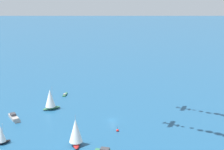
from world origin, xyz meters
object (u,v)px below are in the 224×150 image
object	(u,v)px
motorboat_far_stbd	(65,95)
motorboat_offshore	(14,118)
sailboat_near_centre	(1,135)
marker_buoy	(117,130)
sailboat_trailing	(50,99)
sailboat_inshore	(76,132)

from	to	relation	value
motorboat_far_stbd	motorboat_offshore	world-z (taller)	motorboat_offshore
sailboat_near_centre	motorboat_offshore	xyz separation A→B (m)	(21.73, 7.79, -2.83)
motorboat_far_stbd	marker_buoy	bearing A→B (deg)	-135.46
sailboat_trailing	marker_buoy	size ratio (longest dim) A/B	5.49
sailboat_inshore	motorboat_offshore	xyz separation A→B (m)	(16.50, 35.27, -4.50)
motorboat_far_stbd	sailboat_near_centre	bearing A→B (deg)	178.90
sailboat_inshore	marker_buoy	size ratio (longest dim) A/B	5.53
sailboat_near_centre	marker_buoy	world-z (taller)	sailboat_near_centre
motorboat_offshore	sailboat_trailing	distance (m)	19.27
motorboat_offshore	sailboat_trailing	world-z (taller)	sailboat_trailing
motorboat_offshore	marker_buoy	world-z (taller)	motorboat_offshore
motorboat_far_stbd	sailboat_inshore	size ratio (longest dim) A/B	0.49
motorboat_far_stbd	sailboat_trailing	bearing A→B (deg)	-176.17
motorboat_offshore	sailboat_trailing	xyz separation A→B (m)	(15.57, -10.43, 4.46)
sailboat_near_centre	sailboat_trailing	size ratio (longest dim) A/B	0.69
motorboat_far_stbd	sailboat_inshore	xyz separation A→B (m)	(-54.52, -26.34, 4.87)
sailboat_trailing	marker_buoy	world-z (taller)	sailboat_trailing
motorboat_far_stbd	sailboat_trailing	size ratio (longest dim) A/B	0.50
sailboat_inshore	motorboat_offshore	world-z (taller)	sailboat_inshore
sailboat_inshore	marker_buoy	distance (m)	20.19
sailboat_trailing	marker_buoy	xyz separation A→B (m)	(-16.95, -37.27, -4.87)
motorboat_offshore	sailboat_near_centre	bearing A→B (deg)	-160.29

